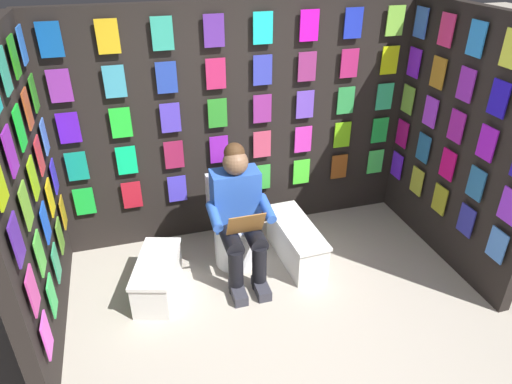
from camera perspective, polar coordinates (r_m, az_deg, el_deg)
The scene contains 8 objects.
ground_plane at distance 3.51m, azimuth 6.10°, elevation -19.90°, with size 30.00×30.00×0.00m, color #B2A899.
display_wall_back at distance 4.32m, azimuth -2.21°, elevation 8.32°, with size 3.41×0.14×2.17m.
display_wall_left at distance 4.29m, azimuth 23.95°, elevation 5.56°, with size 0.14×1.79×2.17m.
display_wall_right at distance 3.43m, azimuth -26.53°, elevation -0.96°, with size 0.14×1.79×2.17m.
toilet at distance 4.18m, azimuth -2.80°, elevation -4.32°, with size 0.41×0.55×0.77m.
person_reading at distance 3.85m, azimuth -2.10°, elevation -2.76°, with size 0.52×0.68×1.19m.
comic_longbox_near at distance 4.25m, azimuth 4.95°, elevation -6.13°, with size 0.33×0.84×0.36m.
comic_longbox_far at distance 3.96m, azimuth -12.07°, elevation -10.23°, with size 0.49×0.73×0.33m.
Camera 1 is at (0.97, 2.07, 2.66)m, focal length 32.40 mm.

